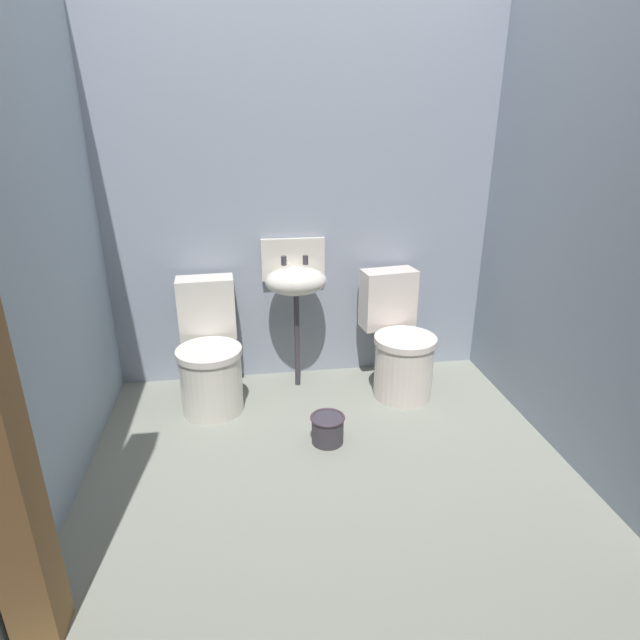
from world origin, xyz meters
name	(u,v)px	position (x,y,z in m)	size (l,w,h in m)	color
ground_plane	(327,462)	(0.00, 0.00, -0.04)	(2.94, 2.45, 0.08)	gray
wall_back	(302,201)	(0.00, 1.07, 1.22)	(2.94, 0.10, 2.43)	#919AAA
wall_left	(32,241)	(-1.32, 0.10, 1.22)	(0.10, 2.25, 2.43)	#8C9FAF
wall_right	(578,224)	(1.32, 0.10, 1.22)	(0.10, 2.25, 2.43)	#8E9CAD
toilet_left	(210,357)	(-0.64, 0.67, 0.32)	(0.42, 0.61, 0.78)	silver
toilet_right	(399,346)	(0.59, 0.67, 0.32)	(0.46, 0.64, 0.78)	silver
sink	(295,279)	(-0.07, 0.86, 0.75)	(0.42, 0.34, 0.99)	#3B363F
bucket	(328,428)	(0.02, 0.13, 0.09)	(0.20, 0.20, 0.17)	#3B363F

